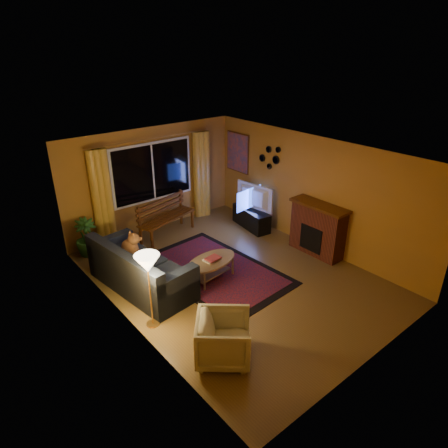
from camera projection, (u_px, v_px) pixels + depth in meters
floor at (234, 277)px, 7.97m from camera, size 4.50×6.00×0.02m
ceiling at (235, 153)px, 6.91m from camera, size 4.50×6.00×0.02m
wall_back at (152, 179)px, 9.55m from camera, size 4.50×0.02×2.50m
wall_left at (123, 258)px, 6.14m from camera, size 0.02×6.00×2.50m
wall_right at (312, 193)px, 8.74m from camera, size 0.02×6.00×2.50m
window at (153, 172)px, 9.42m from camera, size 2.00×0.02×1.30m
curtain_rod at (151, 139)px, 9.05m from camera, size 3.20×0.03×0.03m
curtain_left at (102, 199)px, 8.73m from camera, size 0.36×0.36×2.24m
curtain_right at (201, 175)px, 10.29m from camera, size 0.36×0.36×2.24m
bench at (168, 227)px, 9.53m from camera, size 1.61×0.83×0.46m
potted_plant at (86, 237)px, 8.61m from camera, size 0.48×0.48×0.84m
sofa at (141, 266)px, 7.46m from camera, size 1.21×2.32×0.90m
dog at (130, 245)px, 7.74m from camera, size 0.35×0.45×0.45m
armchair at (224, 337)px, 5.78m from camera, size 1.05×1.06×0.79m
floor_lamp at (150, 292)px, 6.36m from camera, size 0.22×0.22×1.30m
rug at (214, 271)px, 8.14m from camera, size 2.11×3.15×0.02m
coffee_table at (211, 269)px, 7.83m from camera, size 1.27×1.27×0.41m
tv_console at (251, 218)px, 9.96m from camera, size 0.55×1.20×0.48m
television at (252, 198)px, 9.72m from camera, size 0.28×1.09×0.62m
fireplace at (318, 230)px, 8.63m from camera, size 0.40×1.20×1.10m
mirror_cluster at (270, 156)px, 9.39m from camera, size 0.06×0.60×0.56m
painting at (238, 152)px, 10.26m from camera, size 0.04×0.76×0.96m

